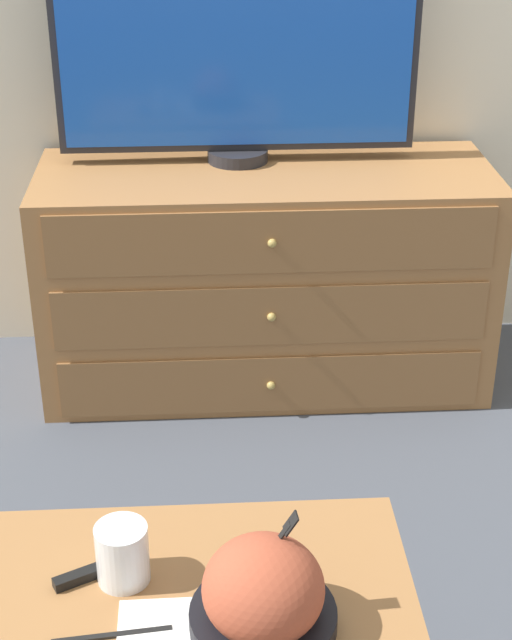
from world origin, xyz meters
TOP-DOWN VIEW (x-y plane):
  - ground_plane at (0.00, 0.00)m, footprint 12.00×12.00m
  - dresser at (0.06, -0.28)m, footprint 1.27×0.51m
  - tv at (-0.02, -0.17)m, footprint 0.99×0.17m
  - coffee_table at (-0.18, -1.65)m, footprint 0.79×0.48m
  - takeout_bowl at (-0.04, -1.72)m, footprint 0.23×0.23m
  - drink_cup at (-0.27, -1.60)m, footprint 0.09×0.09m
  - napkin at (-0.19, -1.73)m, footprint 0.16×0.16m
  - knife at (-0.28, -1.72)m, footprint 0.19×0.03m
  - remote_control at (-0.32, -1.59)m, footprint 0.13×0.08m

SIDE VIEW (x-z plane):
  - ground_plane at x=0.00m, z-range 0.00..0.00m
  - dresser at x=0.06m, z-range 0.00..0.65m
  - coffee_table at x=-0.18m, z-range 0.13..0.53m
  - napkin at x=-0.19m, z-range 0.40..0.40m
  - knife at x=-0.28m, z-range 0.40..0.40m
  - remote_control at x=-0.32m, z-range 0.40..0.41m
  - drink_cup at x=-0.27m, z-range 0.39..0.50m
  - takeout_bowl at x=-0.04m, z-range 0.36..0.56m
  - tv at x=-0.02m, z-range 0.65..1.35m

